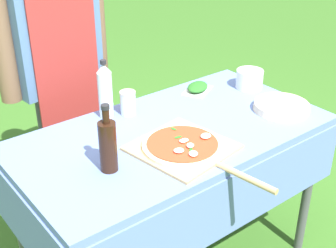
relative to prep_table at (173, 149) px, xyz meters
The scene contains 9 objects.
prep_table is the anchor object (origin of this frame).
person_cook 0.76m from the prep_table, 104.83° to the left, with size 0.61×0.24×1.62m.
pizza_on_peel 0.20m from the prep_table, 111.67° to the right, with size 0.40×0.63×0.05m.
oil_bottle 0.43m from the prep_table, 166.65° to the right, with size 0.07×0.07×0.27m.
water_bottle 0.39m from the prep_table, 117.65° to the left, with size 0.06×0.06×0.27m.
herb_container 0.44m from the prep_table, 34.55° to the left, with size 0.20×0.17×0.04m.
mixing_tub 0.62m from the prep_table, 10.99° to the left, with size 0.14×0.14×0.09m, color silver.
plate_stack 0.55m from the prep_table, 16.94° to the right, with size 0.26×0.26×0.03m.
sauce_jar 0.29m from the prep_table, 104.05° to the left, with size 0.07×0.07×0.11m.
Camera 1 is at (-1.09, -1.36, 1.76)m, focal length 50.00 mm.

